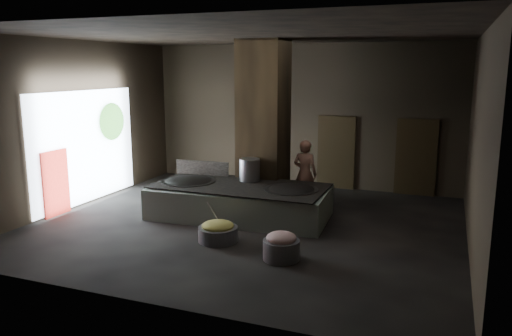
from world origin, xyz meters
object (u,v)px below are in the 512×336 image
at_px(wok_right, 291,192).
at_px(veg_basin, 218,234).
at_px(meat_basin, 281,250).
at_px(wok_left, 189,184).
at_px(cook, 305,174).
at_px(hearth_platform, 240,202).
at_px(stock_pot, 250,170).

bearing_deg(wok_right, veg_basin, -119.41).
bearing_deg(wok_right, meat_basin, -77.18).
bearing_deg(meat_basin, wok_left, 145.08).
height_order(wok_right, veg_basin, wok_right).
xyz_separation_m(cook, meat_basin, (0.62, -3.91, -0.73)).
height_order(hearth_platform, stock_pot, stock_pot).
distance_m(hearth_platform, meat_basin, 3.06).
xyz_separation_m(veg_basin, meat_basin, (1.64, -0.52, 0.04)).
distance_m(hearth_platform, cook, 2.06).
xyz_separation_m(wok_left, veg_basin, (1.71, -1.83, -0.59)).
distance_m(hearth_platform, wok_right, 1.40).
bearing_deg(wok_left, stock_pot, 21.80).
bearing_deg(cook, hearth_platform, 55.70).
bearing_deg(veg_basin, cook, 73.19).
distance_m(veg_basin, meat_basin, 1.72).
xyz_separation_m(hearth_platform, veg_basin, (0.26, -1.88, -0.23)).
xyz_separation_m(wok_right, veg_basin, (-1.09, -1.93, -0.59)).
height_order(cook, veg_basin, cook).
xyz_separation_m(stock_pot, cook, (1.24, 0.96, -0.20)).
bearing_deg(meat_basin, stock_pot, 122.24).
bearing_deg(stock_pot, cook, 37.90).
height_order(wok_right, meat_basin, wok_right).
relative_size(wok_left, cook, 0.76).
xyz_separation_m(hearth_platform, meat_basin, (1.91, -2.39, -0.19)).
relative_size(cook, veg_basin, 2.12).
bearing_deg(veg_basin, wok_left, 133.21).
bearing_deg(meat_basin, wok_right, 102.82).
bearing_deg(stock_pot, meat_basin, -57.76).
height_order(stock_pot, meat_basin, stock_pot).
bearing_deg(veg_basin, wok_right, 60.59).
distance_m(hearth_platform, stock_pot, 0.93).
distance_m(cook, veg_basin, 3.62).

